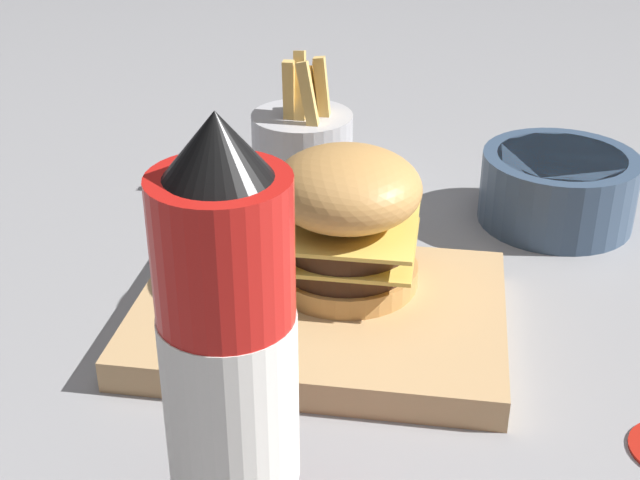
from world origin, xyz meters
The scene contains 6 objects.
ground_plane centered at (0.00, 0.00, 0.00)m, with size 6.00×6.00×0.00m, color gray.
serving_board centered at (-0.01, 0.06, 0.01)m, with size 0.26×0.19×0.02m.
burger centered at (0.00, 0.09, 0.08)m, with size 0.11×0.11×0.10m.
ketchup_bottle centered at (-0.02, -0.15, 0.11)m, with size 0.06×0.06×0.24m.
fries_basket centered at (-0.07, 0.30, 0.04)m, with size 0.09×0.09×0.13m.
side_bowl centered at (0.16, 0.27, 0.03)m, with size 0.13×0.13×0.06m.
Camera 1 is at (0.07, -0.46, 0.36)m, focal length 50.00 mm.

